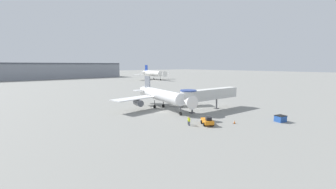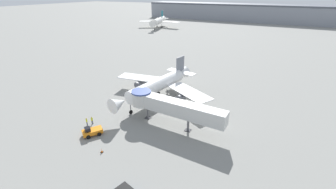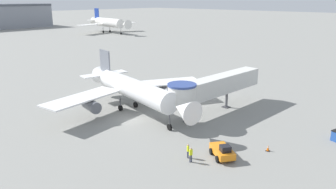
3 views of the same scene
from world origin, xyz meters
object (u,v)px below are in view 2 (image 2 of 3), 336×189
(traffic_cone_starboard_wing, at_px, (198,108))
(ground_crew_marshaller, at_px, (87,121))
(main_airplane, at_px, (159,85))
(ground_crew_wing_walker, at_px, (92,120))
(jet_bridge, at_px, (169,106))
(traffic_cone_apron_front, at_px, (102,151))
(pushback_tug_orange, at_px, (92,131))
(background_jet_teal_tail, at_px, (159,21))

(traffic_cone_starboard_wing, relative_size, ground_crew_marshaller, 0.43)
(main_airplane, relative_size, ground_crew_wing_walker, 16.40)
(jet_bridge, relative_size, ground_crew_wing_walker, 11.85)
(traffic_cone_starboard_wing, distance_m, traffic_cone_apron_front, 23.55)
(ground_crew_wing_walker, bearing_deg, pushback_tug_orange, -100.49)
(main_airplane, height_order, jet_bridge, main_airplane)
(ground_crew_wing_walker, bearing_deg, background_jet_teal_tail, 58.94)
(traffic_cone_starboard_wing, relative_size, traffic_cone_apron_front, 1.01)
(ground_crew_marshaller, relative_size, background_jet_teal_tail, 0.06)
(traffic_cone_starboard_wing, height_order, traffic_cone_apron_front, traffic_cone_starboard_wing)
(main_airplane, height_order, pushback_tug_orange, main_airplane)
(main_airplane, xyz_separation_m, ground_crew_marshaller, (-6.67, -17.50, -2.71))
(ground_crew_marshaller, bearing_deg, ground_crew_wing_walker, -98.00)
(pushback_tug_orange, height_order, ground_crew_wing_walker, pushback_tug_orange)
(traffic_cone_starboard_wing, bearing_deg, main_airplane, 176.23)
(jet_bridge, distance_m, traffic_cone_starboard_wing, 10.11)
(main_airplane, relative_size, jet_bridge, 1.38)
(jet_bridge, xyz_separation_m, pushback_tug_orange, (-11.22, -9.93, -3.55))
(traffic_cone_starboard_wing, bearing_deg, traffic_cone_apron_front, -112.57)
(pushback_tug_orange, xyz_separation_m, ground_crew_marshaller, (-3.31, 1.95, 0.22))
(main_airplane, bearing_deg, jet_bridge, -40.70)
(pushback_tug_orange, distance_m, traffic_cone_apron_front, 5.96)
(traffic_cone_starboard_wing, xyz_separation_m, ground_crew_wing_walker, (-16.94, -15.91, 0.62))
(ground_crew_marshaller, relative_size, ground_crew_wing_walker, 1.04)
(main_airplane, distance_m, jet_bridge, 12.36)
(main_airplane, distance_m, traffic_cone_apron_front, 22.78)
(jet_bridge, height_order, ground_crew_marshaller, jet_bridge)
(main_airplane, distance_m, pushback_tug_orange, 19.96)
(ground_crew_wing_walker, bearing_deg, jet_bridge, -27.89)
(traffic_cone_starboard_wing, distance_m, ground_crew_marshaller, 24.25)
(traffic_cone_apron_front, distance_m, background_jet_teal_tail, 137.03)
(jet_bridge, relative_size, ground_crew_marshaller, 11.45)
(pushback_tug_orange, xyz_separation_m, background_jet_teal_tail, (-54.44, 120.32, 4.06))
(main_airplane, xyz_separation_m, background_jet_teal_tail, (-57.80, 100.86, 1.13))
(ground_crew_wing_walker, height_order, background_jet_teal_tail, background_jet_teal_tail)
(jet_bridge, height_order, pushback_tug_orange, jet_bridge)
(ground_crew_marshaller, height_order, background_jet_teal_tail, background_jet_teal_tail)
(jet_bridge, bearing_deg, traffic_cone_starboard_wing, 73.62)
(pushback_tug_orange, distance_m, ground_crew_marshaller, 3.85)
(jet_bridge, bearing_deg, background_jet_teal_tail, 122.92)
(traffic_cone_apron_front, bearing_deg, background_jet_teal_tail, 115.78)
(background_jet_teal_tail, bearing_deg, traffic_cone_starboard_wing, -70.44)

